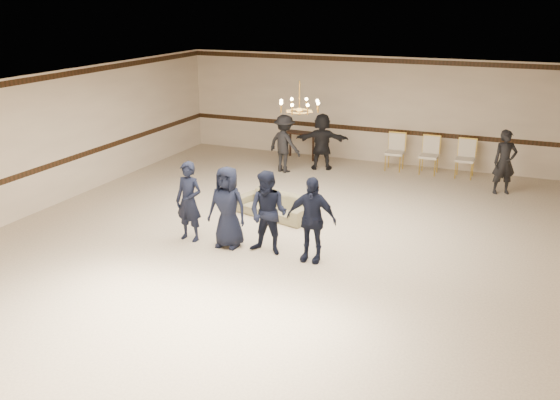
{
  "coord_description": "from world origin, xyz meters",
  "views": [
    {
      "loc": [
        4.7,
        -11.09,
        4.9
      ],
      "look_at": [
        0.19,
        -0.5,
        1.04
      ],
      "focal_mm": 39.28,
      "sensor_mm": 36.0,
      "label": 1
    }
  ],
  "objects_px": {
    "chandelier": "(300,96)",
    "boy_b": "(228,207)",
    "boy_c": "(268,213)",
    "banquet_chair_left": "(395,152)",
    "boy_d": "(311,219)",
    "settee": "(274,205)",
    "banquet_chair_mid": "(429,156)",
    "console_table": "(302,145)",
    "boy_a": "(189,202)",
    "banquet_chair_right": "(465,159)",
    "adult_right": "(505,162)",
    "adult_mid": "(322,141)",
    "adult_left": "(284,144)"
  },
  "relations": [
    {
      "from": "settee",
      "to": "adult_left",
      "type": "relative_size",
      "value": 1.12
    },
    {
      "from": "boy_b",
      "to": "settee",
      "type": "distance_m",
      "value": 2.09
    },
    {
      "from": "adult_left",
      "to": "banquet_chair_left",
      "type": "bearing_deg",
      "value": -135.98
    },
    {
      "from": "boy_d",
      "to": "banquet_chair_right",
      "type": "bearing_deg",
      "value": 72.42
    },
    {
      "from": "boy_d",
      "to": "boy_a",
      "type": "bearing_deg",
      "value": 178.35
    },
    {
      "from": "boy_d",
      "to": "settee",
      "type": "distance_m",
      "value": 2.65
    },
    {
      "from": "boy_a",
      "to": "adult_left",
      "type": "distance_m",
      "value": 5.62
    },
    {
      "from": "boy_d",
      "to": "settee",
      "type": "bearing_deg",
      "value": 127.73
    },
    {
      "from": "boy_b",
      "to": "adult_right",
      "type": "distance_m",
      "value": 7.68
    },
    {
      "from": "boy_c",
      "to": "console_table",
      "type": "height_order",
      "value": "boy_c"
    },
    {
      "from": "chandelier",
      "to": "banquet_chair_left",
      "type": "bearing_deg",
      "value": 79.58
    },
    {
      "from": "adult_right",
      "to": "banquet_chair_right",
      "type": "height_order",
      "value": "adult_right"
    },
    {
      "from": "adult_right",
      "to": "console_table",
      "type": "distance_m",
      "value": 6.24
    },
    {
      "from": "settee",
      "to": "adult_right",
      "type": "height_order",
      "value": "adult_right"
    },
    {
      "from": "chandelier",
      "to": "boy_d",
      "type": "height_order",
      "value": "chandelier"
    },
    {
      "from": "settee",
      "to": "console_table",
      "type": "height_order",
      "value": "console_table"
    },
    {
      "from": "adult_right",
      "to": "banquet_chair_mid",
      "type": "xyz_separation_m",
      "value": [
        -2.09,
        1.11,
        -0.3
      ]
    },
    {
      "from": "chandelier",
      "to": "settee",
      "type": "xyz_separation_m",
      "value": [
        -0.68,
        0.22,
        -2.6
      ]
    },
    {
      "from": "boy_c",
      "to": "adult_mid",
      "type": "relative_size",
      "value": 1.01
    },
    {
      "from": "adult_left",
      "to": "console_table",
      "type": "xyz_separation_m",
      "value": [
        -0.09,
        1.61,
        -0.41
      ]
    },
    {
      "from": "boy_d",
      "to": "settee",
      "type": "relative_size",
      "value": 0.9
    },
    {
      "from": "chandelier",
      "to": "boy_b",
      "type": "xyz_separation_m",
      "value": [
        -0.84,
        -1.78,
        -2.03
      ]
    },
    {
      "from": "adult_right",
      "to": "boy_b",
      "type": "bearing_deg",
      "value": -155.39
    },
    {
      "from": "adult_right",
      "to": "adult_left",
      "type": "bearing_deg",
      "value": 157.07
    },
    {
      "from": "boy_c",
      "to": "banquet_chair_left",
      "type": "xyz_separation_m",
      "value": [
        0.91,
        7.03,
        -0.31
      ]
    },
    {
      "from": "adult_mid",
      "to": "console_table",
      "type": "distance_m",
      "value": 1.41
    },
    {
      "from": "banquet_chair_right",
      "to": "banquet_chair_mid",
      "type": "bearing_deg",
      "value": -179.67
    },
    {
      "from": "banquet_chair_left",
      "to": "console_table",
      "type": "xyz_separation_m",
      "value": [
        -3.0,
        0.2,
        -0.11
      ]
    },
    {
      "from": "adult_right",
      "to": "banquet_chair_mid",
      "type": "relative_size",
      "value": 1.56
    },
    {
      "from": "boy_d",
      "to": "adult_right",
      "type": "height_order",
      "value": "boy_d"
    },
    {
      "from": "console_table",
      "to": "boy_b",
      "type": "bearing_deg",
      "value": -76.59
    },
    {
      "from": "settee",
      "to": "console_table",
      "type": "distance_m",
      "value": 5.41
    },
    {
      "from": "banquet_chair_mid",
      "to": "console_table",
      "type": "xyz_separation_m",
      "value": [
        -4.0,
        0.2,
        -0.11
      ]
    },
    {
      "from": "adult_mid",
      "to": "console_table",
      "type": "bearing_deg",
      "value": -59.55
    },
    {
      "from": "boy_b",
      "to": "banquet_chair_mid",
      "type": "bearing_deg",
      "value": 67.63
    },
    {
      "from": "console_table",
      "to": "adult_right",
      "type": "bearing_deg",
      "value": -8.12
    },
    {
      "from": "adult_right",
      "to": "settee",
      "type": "bearing_deg",
      "value": -166.2
    },
    {
      "from": "boy_c",
      "to": "banquet_chair_right",
      "type": "xyz_separation_m",
      "value": [
        2.91,
        7.03,
        -0.31
      ]
    },
    {
      "from": "adult_mid",
      "to": "console_table",
      "type": "relative_size",
      "value": 1.65
    },
    {
      "from": "adult_left",
      "to": "banquet_chair_right",
      "type": "relative_size",
      "value": 1.56
    },
    {
      "from": "adult_mid",
      "to": "banquet_chair_left",
      "type": "height_order",
      "value": "adult_mid"
    },
    {
      "from": "boy_a",
      "to": "boy_d",
      "type": "distance_m",
      "value": 2.7
    },
    {
      "from": "boy_b",
      "to": "adult_right",
      "type": "bearing_deg",
      "value": 49.79
    },
    {
      "from": "boy_c",
      "to": "banquet_chair_mid",
      "type": "relative_size",
      "value": 1.58
    },
    {
      "from": "adult_left",
      "to": "adult_right",
      "type": "xyz_separation_m",
      "value": [
        6.0,
        0.3,
        0.0
      ]
    },
    {
      "from": "chandelier",
      "to": "boy_a",
      "type": "bearing_deg",
      "value": -134.36
    },
    {
      "from": "boy_a",
      "to": "adult_right",
      "type": "height_order",
      "value": "boy_a"
    },
    {
      "from": "chandelier",
      "to": "adult_right",
      "type": "distance_m",
      "value": 6.14
    },
    {
      "from": "adult_left",
      "to": "boy_d",
      "type": "bearing_deg",
      "value": 135.41
    },
    {
      "from": "boy_d",
      "to": "console_table",
      "type": "height_order",
      "value": "boy_d"
    }
  ]
}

